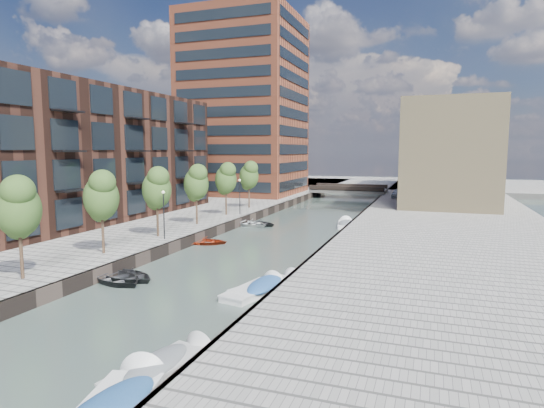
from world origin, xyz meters
The scene contains 29 objects.
water centered at (0.00, 40.00, 0.00)m, with size 300.00×300.00×0.00m, color #38473F.
quay_left centered at (-36.00, 40.00, 0.50)m, with size 60.00×140.00×1.00m, color gray.
quay_right centered at (16.00, 40.00, 0.50)m, with size 20.00×140.00×1.00m, color gray.
quay_wall_left centered at (-6.10, 40.00, 0.50)m, with size 0.25×140.00×1.00m, color #332823.
quay_wall_right centered at (6.10, 40.00, 0.50)m, with size 0.25×140.00×1.00m, color #332823.
far_closure centered at (0.00, 100.00, 0.50)m, with size 80.00×40.00×1.00m, color gray.
apartment_block centered at (-20.00, 30.00, 8.00)m, with size 8.00×38.00×14.00m, color black.
tower centered at (-17.00, 65.00, 16.00)m, with size 18.00×18.00×30.00m, color #97462B.
tan_block_near centered at (16.00, 62.00, 8.00)m, with size 12.00×25.00×14.00m, color tan.
tan_block_far centered at (16.00, 88.00, 9.00)m, with size 12.00×20.00×16.00m, color tan.
bridge centered at (0.00, 72.00, 1.39)m, with size 13.00×6.00×1.30m.
tree_1 centered at (-8.50, 11.00, 5.31)m, with size 2.50×2.50×5.95m.
tree_2 centered at (-8.50, 18.00, 5.31)m, with size 2.50×2.50×5.95m.
tree_3 centered at (-8.50, 25.00, 5.31)m, with size 2.50×2.50×5.95m.
tree_4 centered at (-8.50, 32.00, 5.31)m, with size 2.50×2.50×5.95m.
tree_5 centered at (-8.50, 39.00, 5.31)m, with size 2.50×2.50×5.95m.
tree_6 centered at (-8.50, 46.00, 5.31)m, with size 2.50×2.50×5.95m.
lamp_1 centered at (-7.20, 24.00, 3.51)m, with size 0.24×0.24×4.12m.
lamp_2 centered at (-7.20, 40.00, 3.51)m, with size 0.24×0.24×4.12m.
sloop_0 centered at (-5.04, 15.00, 0.00)m, with size 3.45×4.84×1.00m, color black.
sloop_1 centered at (-4.85, 15.72, 0.00)m, with size 3.29×4.60×0.95m, color #242427.
sloop_2 centered at (-5.32, 27.72, 0.00)m, with size 2.92×4.09×0.85m, color #992910.
sloop_3 centered at (-5.26, 38.08, 0.00)m, with size 3.49×4.89×1.01m, color white.
sloop_4 centered at (-4.44, 38.85, 0.00)m, with size 3.16×4.42×0.92m, color #242326.
motorboat_1 centered at (4.48, 5.79, 0.19)m, with size 2.51×4.87×1.55m.
motorboat_2 centered at (4.30, 16.17, 0.09)m, with size 2.54×4.97×1.58m.
motorboat_3 centered at (4.88, 16.82, 0.21)m, with size 3.50×5.33×1.69m.
motorboat_4 centered at (4.97, 41.79, 0.19)m, with size 2.33×4.87×1.56m.
car centered at (8.91, 65.52, 1.68)m, with size 1.61×4.00×1.36m, color silver.
Camera 1 is at (14.00, -8.62, 8.52)m, focal length 30.00 mm.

